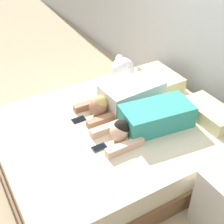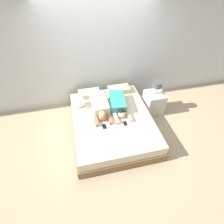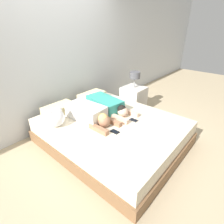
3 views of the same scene
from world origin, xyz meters
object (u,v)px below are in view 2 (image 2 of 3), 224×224
at_px(pillow_head_right, 119,90).
at_px(person_left, 100,107).
at_px(cell_phone_right, 125,123).
at_px(nightstand, 154,102).
at_px(bed, 112,123).
at_px(person_right, 118,104).
at_px(cell_phone_left, 104,126).
at_px(pillow_head_left, 89,94).
at_px(plush_toy, 79,101).

xyz_separation_m(pillow_head_right, person_left, (-0.60, -0.59, 0.04)).
xyz_separation_m(person_left, cell_phone_right, (0.44, -0.54, -0.10)).
height_order(pillow_head_right, nightstand, nightstand).
bearing_deg(bed, cell_phone_right, -48.74).
relative_size(bed, nightstand, 2.39).
bearing_deg(pillow_head_right, nightstand, -30.81).
distance_m(bed, person_right, 0.47).
bearing_deg(nightstand, cell_phone_right, -145.50).
bearing_deg(nightstand, person_right, -173.07).
bearing_deg(person_right, cell_phone_right, -88.38).
distance_m(person_left, nightstand, 1.42).
xyz_separation_m(bed, cell_phone_right, (0.23, -0.26, 0.22)).
relative_size(person_left, cell_phone_left, 6.94).
bearing_deg(cell_phone_right, pillow_head_left, 118.52).
bearing_deg(cell_phone_left, cell_phone_right, -1.76).
relative_size(cell_phone_right, plush_toy, 0.46).
height_order(cell_phone_left, plush_toy, plush_toy).
height_order(person_left, nightstand, nightstand).
height_order(person_right, cell_phone_right, person_right).
height_order(bed, plush_toy, plush_toy).
bearing_deg(plush_toy, bed, -38.34).
bearing_deg(pillow_head_right, bed, -113.92).
xyz_separation_m(bed, pillow_head_left, (-0.39, 0.87, 0.28)).
relative_size(plush_toy, nightstand, 0.32).
bearing_deg(bed, person_left, 127.50).
bearing_deg(pillow_head_right, person_right, -106.30).
relative_size(person_left, person_right, 0.94).
bearing_deg(plush_toy, cell_phone_right, -41.33).
xyz_separation_m(bed, person_right, (0.21, 0.28, 0.31)).
relative_size(pillow_head_right, cell_phone_right, 4.06).
bearing_deg(cell_phone_left, person_right, 50.21).
bearing_deg(person_right, bed, -127.45).
bearing_deg(person_left, plush_toy, 151.16).
bearing_deg(person_right, nightstand, 6.93).
distance_m(cell_phone_left, plush_toy, 0.91).
distance_m(person_left, cell_phone_right, 0.71).
distance_m(pillow_head_right, nightstand, 0.94).
bearing_deg(cell_phone_left, bed, 47.74).
relative_size(bed, cell_phone_left, 16.39).
height_order(bed, cell_phone_left, cell_phone_left).
bearing_deg(nightstand, pillow_head_left, 163.16).
relative_size(pillow_head_left, person_right, 0.55).
distance_m(bed, cell_phone_right, 0.41).
xyz_separation_m(person_left, cell_phone_left, (-0.01, -0.53, -0.10)).
bearing_deg(person_right, person_left, 179.84).
distance_m(pillow_head_left, person_right, 0.85).
relative_size(person_right, cell_phone_left, 7.38).
bearing_deg(cell_phone_left, plush_toy, 119.94).
height_order(cell_phone_left, cell_phone_right, same).
height_order(pillow_head_left, pillow_head_right, same).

